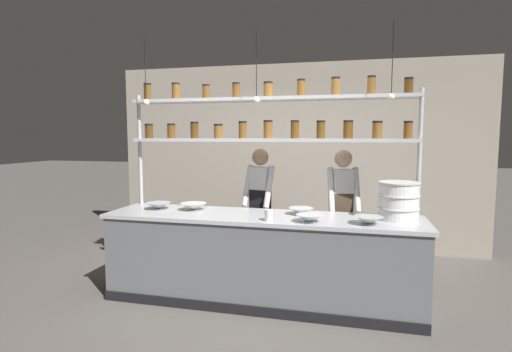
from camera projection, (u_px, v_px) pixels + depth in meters
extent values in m
plane|color=#5B5651|center=(261.00, 301.00, 4.22)|extent=(40.00, 40.00, 0.00)
cube|color=#9E9384|center=(293.00, 157.00, 6.20)|extent=(5.68, 0.12, 2.83)
cube|color=slate|center=(261.00, 260.00, 4.17)|extent=(3.22, 0.72, 0.88)
cube|color=#B7BABF|center=(261.00, 217.00, 4.13)|extent=(3.28, 0.76, 0.04)
cube|color=black|center=(252.00, 311.00, 3.86)|extent=(3.22, 0.03, 0.10)
cylinder|color=#B7BABF|center=(141.00, 189.00, 4.80)|extent=(0.04, 0.04, 2.21)
cylinder|color=#B7BABF|center=(418.00, 198.00, 4.05)|extent=(0.04, 0.04, 2.21)
cube|color=#B7BABF|center=(268.00, 140.00, 4.36)|extent=(3.12, 0.28, 0.04)
cylinder|color=#513314|center=(149.00, 132.00, 4.70)|extent=(0.09, 0.09, 0.15)
cylinder|color=black|center=(149.00, 125.00, 4.69)|extent=(0.09, 0.09, 0.02)
cylinder|color=brown|center=(171.00, 132.00, 4.63)|extent=(0.09, 0.09, 0.15)
cylinder|color=black|center=(171.00, 124.00, 4.62)|extent=(0.09, 0.09, 0.02)
cylinder|color=#513314|center=(194.00, 131.00, 4.56)|extent=(0.09, 0.09, 0.17)
cylinder|color=black|center=(194.00, 123.00, 4.55)|extent=(0.09, 0.09, 0.02)
cylinder|color=brown|center=(218.00, 132.00, 4.49)|extent=(0.10, 0.10, 0.14)
cylinder|color=black|center=(218.00, 125.00, 4.48)|extent=(0.10, 0.10, 0.02)
cylinder|color=brown|center=(243.00, 131.00, 4.42)|extent=(0.09, 0.09, 0.17)
cylinder|color=black|center=(243.00, 122.00, 4.41)|extent=(0.09, 0.09, 0.02)
cylinder|color=brown|center=(268.00, 130.00, 4.35)|extent=(0.10, 0.10, 0.18)
cylinder|color=black|center=(268.00, 121.00, 4.34)|extent=(0.10, 0.10, 0.02)
cylinder|color=brown|center=(295.00, 130.00, 4.28)|extent=(0.09, 0.09, 0.17)
cylinder|color=black|center=(295.00, 121.00, 4.27)|extent=(0.09, 0.09, 0.02)
cylinder|color=brown|center=(321.00, 130.00, 4.22)|extent=(0.09, 0.09, 0.17)
cylinder|color=black|center=(321.00, 121.00, 4.21)|extent=(0.09, 0.09, 0.02)
cylinder|color=brown|center=(348.00, 130.00, 4.15)|extent=(0.10, 0.10, 0.17)
cylinder|color=black|center=(348.00, 121.00, 4.14)|extent=(0.10, 0.10, 0.02)
cylinder|color=brown|center=(377.00, 131.00, 4.08)|extent=(0.10, 0.10, 0.16)
cylinder|color=black|center=(377.00, 122.00, 4.07)|extent=(0.10, 0.10, 0.02)
cylinder|color=brown|center=(408.00, 131.00, 4.01)|extent=(0.09, 0.09, 0.16)
cylinder|color=black|center=(408.00, 122.00, 4.00)|extent=(0.09, 0.09, 0.02)
cube|color=#B7BABF|center=(268.00, 99.00, 4.32)|extent=(3.12, 0.28, 0.04)
cylinder|color=brown|center=(148.00, 93.00, 4.65)|extent=(0.09, 0.09, 0.18)
cylinder|color=black|center=(147.00, 84.00, 4.64)|extent=(0.09, 0.09, 0.02)
cylinder|color=brown|center=(176.00, 92.00, 4.57)|extent=(0.09, 0.09, 0.17)
cylinder|color=black|center=(176.00, 84.00, 4.56)|extent=(0.09, 0.09, 0.02)
cylinder|color=brown|center=(206.00, 93.00, 4.48)|extent=(0.08, 0.08, 0.14)
cylinder|color=black|center=(206.00, 85.00, 4.47)|extent=(0.08, 0.08, 0.02)
cylinder|color=brown|center=(236.00, 91.00, 4.40)|extent=(0.08, 0.08, 0.15)
cylinder|color=black|center=(236.00, 83.00, 4.39)|extent=(0.08, 0.08, 0.02)
cylinder|color=brown|center=(268.00, 91.00, 4.31)|extent=(0.10, 0.10, 0.15)
cylinder|color=black|center=(268.00, 83.00, 4.30)|extent=(0.10, 0.10, 0.02)
cylinder|color=brown|center=(301.00, 89.00, 4.23)|extent=(0.08, 0.08, 0.16)
cylinder|color=black|center=(301.00, 80.00, 4.22)|extent=(0.09, 0.09, 0.02)
cylinder|color=brown|center=(336.00, 87.00, 4.14)|extent=(0.09, 0.09, 0.17)
cylinder|color=black|center=(336.00, 78.00, 4.13)|extent=(0.09, 0.09, 0.02)
cylinder|color=brown|center=(371.00, 86.00, 4.05)|extent=(0.08, 0.08, 0.17)
cylinder|color=black|center=(372.00, 77.00, 4.04)|extent=(0.08, 0.08, 0.02)
cylinder|color=#513314|center=(408.00, 87.00, 3.97)|extent=(0.09, 0.09, 0.14)
cylinder|color=black|center=(409.00, 78.00, 3.96)|extent=(0.09, 0.09, 0.02)
cylinder|color=black|center=(254.00, 246.00, 4.95)|extent=(0.11, 0.11, 0.76)
cylinder|color=black|center=(266.00, 247.00, 4.88)|extent=(0.11, 0.11, 0.76)
cube|color=black|center=(260.00, 203.00, 4.86)|extent=(0.25, 0.21, 0.33)
cube|color=white|center=(260.00, 178.00, 4.83)|extent=(0.25, 0.22, 0.27)
sphere|color=#A37A5B|center=(260.00, 157.00, 4.80)|extent=(0.20, 0.20, 0.20)
cylinder|color=white|center=(247.00, 185.00, 4.85)|extent=(0.12, 0.25, 0.50)
cylinder|color=white|center=(269.00, 187.00, 4.72)|extent=(0.12, 0.25, 0.50)
cylinder|color=black|center=(334.00, 253.00, 4.64)|extent=(0.11, 0.11, 0.76)
cylinder|color=black|center=(348.00, 253.00, 4.63)|extent=(0.11, 0.11, 0.76)
cube|color=#473828|center=(342.00, 207.00, 4.58)|extent=(0.25, 0.22, 0.33)
cube|color=white|center=(343.00, 181.00, 4.55)|extent=(0.26, 0.23, 0.27)
sphere|color=tan|center=(343.00, 159.00, 4.52)|extent=(0.20, 0.20, 0.20)
cylinder|color=white|center=(331.00, 189.00, 4.50)|extent=(0.12, 0.25, 0.50)
cylinder|color=white|center=(357.00, 189.00, 4.50)|extent=(0.12, 0.25, 0.50)
cylinder|color=white|center=(398.00, 214.00, 3.89)|extent=(0.37, 0.37, 0.11)
cylinder|color=silver|center=(398.00, 208.00, 3.88)|extent=(0.39, 0.39, 0.01)
cylinder|color=white|center=(399.00, 202.00, 3.88)|extent=(0.37, 0.37, 0.11)
cylinder|color=silver|center=(399.00, 195.00, 3.87)|extent=(0.39, 0.39, 0.01)
cylinder|color=white|center=(399.00, 189.00, 3.87)|extent=(0.37, 0.37, 0.11)
cylinder|color=silver|center=(399.00, 183.00, 3.86)|extent=(0.39, 0.39, 0.01)
cylinder|color=#B2B7BC|center=(159.00, 209.00, 4.46)|extent=(0.12, 0.12, 0.01)
cone|color=#B2B7BC|center=(159.00, 206.00, 4.45)|extent=(0.27, 0.27, 0.08)
cylinder|color=silver|center=(301.00, 214.00, 4.15)|extent=(0.12, 0.12, 0.01)
cone|color=silver|center=(301.00, 211.00, 4.15)|extent=(0.26, 0.26, 0.07)
cylinder|color=#B2B7BC|center=(368.00, 224.00, 3.69)|extent=(0.12, 0.12, 0.01)
cone|color=#B2B7BC|center=(368.00, 220.00, 3.69)|extent=(0.27, 0.27, 0.08)
cylinder|color=silver|center=(310.00, 221.00, 3.79)|extent=(0.12, 0.12, 0.01)
cone|color=silver|center=(310.00, 218.00, 3.79)|extent=(0.26, 0.26, 0.07)
cylinder|color=silver|center=(194.00, 210.00, 4.40)|extent=(0.13, 0.13, 0.01)
cone|color=silver|center=(194.00, 207.00, 4.40)|extent=(0.29, 0.29, 0.08)
cylinder|color=silver|center=(269.00, 215.00, 3.84)|extent=(0.08, 0.08, 0.11)
cylinder|color=black|center=(145.00, 70.00, 4.28)|extent=(0.01, 0.01, 0.69)
sphere|color=#F9E5B2|center=(146.00, 102.00, 4.31)|extent=(0.07, 0.07, 0.07)
cylinder|color=black|center=(256.00, 65.00, 3.98)|extent=(0.01, 0.01, 0.69)
sphere|color=#F9E5B2|center=(256.00, 100.00, 4.02)|extent=(0.07, 0.07, 0.07)
cylinder|color=black|center=(393.00, 59.00, 3.67)|extent=(0.01, 0.01, 0.69)
sphere|color=#F9E5B2|center=(391.00, 97.00, 3.71)|extent=(0.07, 0.07, 0.07)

